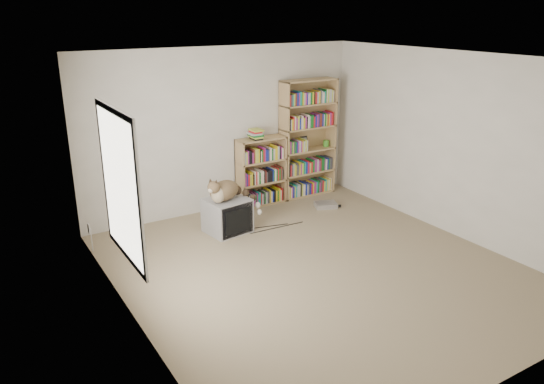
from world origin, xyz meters
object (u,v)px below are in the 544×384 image
cat (229,192)px  bookcase_tall (307,142)px  dvd_player (326,205)px  crt_tv (227,215)px  bookcase_short (261,174)px

cat → bookcase_tall: bookcase_tall is taller
bookcase_tall → dvd_player: size_ratio=5.70×
crt_tv → bookcase_short: size_ratio=0.58×
crt_tv → cat: 0.35m
cat → bookcase_tall: (1.86, 0.78, 0.33)m
cat → bookcase_tall: 2.04m
cat → bookcase_tall: bearing=-3.6°
cat → crt_tv: bearing=111.0°
crt_tv → bookcase_tall: bearing=13.6°
crt_tv → bookcase_short: (0.99, 0.75, 0.26)m
bookcase_tall → dvd_player: bookcase_tall is taller
bookcase_short → dvd_player: bookcase_short is taller
dvd_player → bookcase_short: bearing=159.4°
crt_tv → dvd_player: crt_tv is taller
dvd_player → crt_tv: bearing=-157.3°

